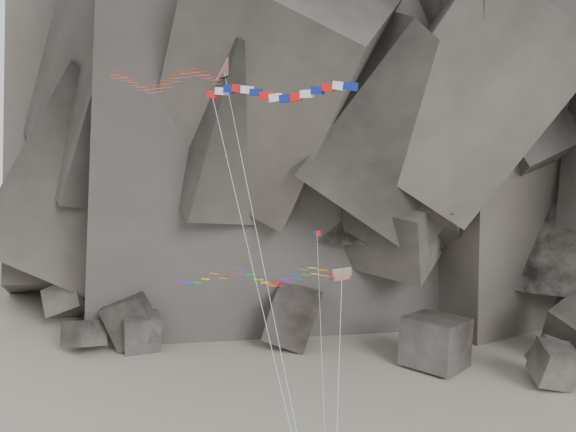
% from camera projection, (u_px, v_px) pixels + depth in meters
% --- Properties ---
extents(headland, '(110.00, 70.00, 84.00)m').
position_uv_depth(headland, '(367.00, 46.00, 108.85)').
color(headland, '#554D46').
rests_on(headland, ground).
extents(boulder_field, '(77.32, 17.13, 9.33)m').
position_uv_depth(boulder_field, '(289.00, 332.00, 83.19)').
color(boulder_field, '#47423F').
rests_on(boulder_field, ground).
extents(delta_kite, '(19.41, 11.13, 33.14)m').
position_uv_depth(delta_kite, '(159.00, 79.00, 46.68)').
color(delta_kite, red).
rests_on(delta_kite, ground).
extents(banner_kite, '(10.74, 8.65, 31.05)m').
position_uv_depth(banner_kite, '(276.00, 95.00, 40.69)').
color(banner_kite, red).
rests_on(banner_kite, ground).
extents(parafoil_kite, '(14.04, 10.37, 18.53)m').
position_uv_depth(parafoil_kite, '(251.00, 276.00, 46.92)').
color(parafoil_kite, yellow).
rests_on(parafoil_kite, ground).
extents(pennant_kite, '(3.39, 12.42, 20.47)m').
position_uv_depth(pennant_kite, '(319.00, 300.00, 45.89)').
color(pennant_kite, red).
rests_on(pennant_kite, ground).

